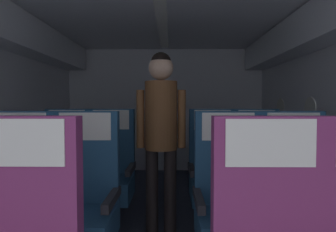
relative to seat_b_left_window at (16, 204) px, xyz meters
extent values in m
cube|color=silver|center=(0.98, 2.99, 0.60)|extent=(3.48, 0.06, 2.12)
cylinder|color=white|center=(2.64, 1.25, 0.65)|extent=(0.01, 0.26, 0.26)
cylinder|color=white|center=(2.64, 2.11, 0.65)|extent=(0.01, 0.26, 0.26)
cube|color=#7A2D60|center=(0.46, -0.72, 0.30)|extent=(0.47, 0.09, 0.68)
cube|color=silver|center=(0.46, -0.77, 0.53)|extent=(0.37, 0.01, 0.20)
cube|color=#7A2D60|center=(1.50, -0.72, 0.30)|extent=(0.47, 0.09, 0.68)
cube|color=silver|center=(1.50, -0.77, 0.53)|extent=(0.37, 0.01, 0.20)
cube|color=navy|center=(0.00, -0.07, -0.14)|extent=(0.47, 0.50, 0.21)
cube|color=navy|center=(0.00, 0.14, 0.30)|extent=(0.47, 0.09, 0.68)
cube|color=#28282D|center=(0.22, -0.07, 0.06)|extent=(0.05, 0.42, 0.06)
cube|color=silver|center=(0.00, 0.09, 0.53)|extent=(0.37, 0.01, 0.20)
cube|color=navy|center=(0.47, -0.06, -0.14)|extent=(0.47, 0.50, 0.21)
cube|color=navy|center=(0.47, 0.14, 0.30)|extent=(0.47, 0.09, 0.68)
cube|color=#28282D|center=(0.69, -0.06, 0.06)|extent=(0.05, 0.42, 0.06)
cube|color=#28282D|center=(0.24, -0.06, 0.06)|extent=(0.05, 0.42, 0.06)
cube|color=silver|center=(0.47, 0.09, 0.53)|extent=(0.37, 0.01, 0.20)
cube|color=navy|center=(1.96, -0.06, -0.14)|extent=(0.47, 0.50, 0.21)
cube|color=navy|center=(1.96, 0.14, 0.30)|extent=(0.47, 0.09, 0.68)
cube|color=#28282D|center=(2.19, -0.06, 0.06)|extent=(0.05, 0.42, 0.06)
cube|color=#28282D|center=(1.74, -0.06, 0.06)|extent=(0.05, 0.42, 0.06)
cube|color=silver|center=(1.96, 0.10, 0.53)|extent=(0.37, 0.01, 0.20)
cube|color=navy|center=(1.50, -0.06, -0.14)|extent=(0.47, 0.50, 0.21)
cube|color=navy|center=(1.50, 0.14, 0.30)|extent=(0.47, 0.09, 0.68)
cube|color=#28282D|center=(1.72, -0.06, 0.06)|extent=(0.05, 0.42, 0.06)
cube|color=#28282D|center=(1.27, -0.06, 0.06)|extent=(0.05, 0.42, 0.06)
cube|color=silver|center=(1.50, 0.09, 0.53)|extent=(0.37, 0.01, 0.20)
cube|color=#38383D|center=(0.01, 0.82, -0.35)|extent=(0.17, 0.18, 0.21)
cube|color=navy|center=(0.01, 0.82, -0.14)|extent=(0.47, 0.50, 0.21)
cube|color=navy|center=(0.01, 1.03, 0.30)|extent=(0.47, 0.09, 0.68)
cube|color=#28282D|center=(0.23, 0.82, 0.06)|extent=(0.05, 0.42, 0.06)
cube|color=#28282D|center=(-0.22, 0.82, 0.06)|extent=(0.05, 0.42, 0.06)
cube|color=silver|center=(0.01, 0.98, 0.53)|extent=(0.37, 0.01, 0.20)
cube|color=#38383D|center=(0.46, 0.83, -0.35)|extent=(0.17, 0.18, 0.21)
cube|color=navy|center=(0.46, 0.83, -0.14)|extent=(0.47, 0.50, 0.21)
cube|color=navy|center=(0.46, 1.03, 0.30)|extent=(0.47, 0.09, 0.68)
cube|color=#28282D|center=(0.69, 0.83, 0.06)|extent=(0.05, 0.42, 0.06)
cube|color=#28282D|center=(0.24, 0.83, 0.06)|extent=(0.05, 0.42, 0.06)
cube|color=silver|center=(0.46, 0.98, 0.53)|extent=(0.37, 0.01, 0.20)
cube|color=#38383D|center=(1.96, 0.82, -0.35)|extent=(0.17, 0.18, 0.21)
cube|color=navy|center=(1.96, 0.82, -0.14)|extent=(0.47, 0.50, 0.21)
cube|color=navy|center=(1.96, 1.02, 0.30)|extent=(0.47, 0.09, 0.68)
cube|color=#28282D|center=(2.19, 0.82, 0.06)|extent=(0.05, 0.42, 0.06)
cube|color=#28282D|center=(1.74, 0.82, 0.06)|extent=(0.05, 0.42, 0.06)
cube|color=silver|center=(1.96, 0.97, 0.53)|extent=(0.37, 0.01, 0.20)
cube|color=#38383D|center=(1.51, 0.81, -0.35)|extent=(0.17, 0.18, 0.21)
cube|color=navy|center=(1.51, 0.81, -0.14)|extent=(0.47, 0.50, 0.21)
cube|color=navy|center=(1.51, 1.02, 0.30)|extent=(0.47, 0.09, 0.68)
cube|color=#28282D|center=(1.73, 0.81, 0.06)|extent=(0.05, 0.42, 0.06)
cube|color=#28282D|center=(1.29, 0.81, 0.06)|extent=(0.05, 0.42, 0.06)
cube|color=silver|center=(1.51, 0.97, 0.53)|extent=(0.37, 0.01, 0.20)
cylinder|color=black|center=(0.92, 0.53, -0.08)|extent=(0.11, 0.11, 0.76)
cylinder|color=black|center=(1.08, 0.53, -0.08)|extent=(0.11, 0.11, 0.76)
cylinder|color=brown|center=(1.00, 0.53, 0.60)|extent=(0.28, 0.28, 0.59)
cylinder|color=brown|center=(0.82, 0.53, 0.57)|extent=(0.07, 0.07, 0.50)
cylinder|color=brown|center=(1.18, 0.53, 0.57)|extent=(0.07, 0.07, 0.50)
sphere|color=tan|center=(1.00, 0.53, 1.01)|extent=(0.21, 0.21, 0.21)
sphere|color=black|center=(1.00, 0.53, 1.05)|extent=(0.18, 0.18, 0.18)
camera|label=1|loc=(1.09, -1.94, 0.69)|focal=30.43mm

